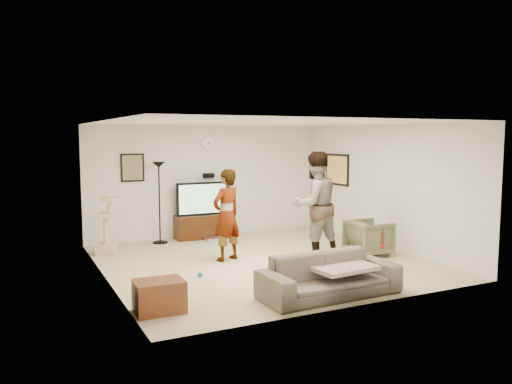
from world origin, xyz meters
name	(u,v)px	position (x,y,z in m)	size (l,w,h in m)	color
floor	(262,262)	(0.00, 0.00, -0.01)	(5.50, 5.50, 0.02)	tan
ceiling	(262,122)	(0.00, 0.00, 2.51)	(5.50, 5.50, 0.02)	white
wall_back	(208,181)	(0.00, 2.75, 1.25)	(5.50, 0.04, 2.50)	white
wall_front	(356,214)	(0.00, -2.75, 1.25)	(5.50, 0.04, 2.50)	white
wall_left	(104,202)	(-2.75, 0.00, 1.25)	(0.04, 5.50, 2.50)	white
wall_right	(383,186)	(2.75, 0.00, 1.25)	(0.04, 5.50, 2.50)	white
wall_clock	(208,143)	(0.00, 2.72, 2.10)	(0.26, 0.26, 0.04)	white
wall_speaker	(209,175)	(0.00, 2.69, 1.38)	(0.25, 0.10, 0.10)	black
picture_back	(132,168)	(-1.70, 2.73, 1.60)	(0.42, 0.03, 0.52)	olive
picture_right	(337,170)	(2.73, 1.60, 1.50)	(0.03, 0.78, 0.62)	#F6B65B
tv_stand	(203,226)	(-0.21, 2.50, 0.26)	(1.25, 0.45, 0.52)	black
console_box	(215,239)	(-0.10, 2.11, 0.04)	(0.40, 0.30, 0.07)	silver
tv	(203,199)	(-0.21, 2.50, 0.89)	(1.23, 0.08, 0.73)	black
tv_screen	(204,199)	(-0.21, 2.46, 0.89)	(1.13, 0.01, 0.64)	#8FF937
floor_lamp	(159,203)	(-1.23, 2.39, 0.86)	(0.32, 0.32, 1.72)	black
cat_tree	(106,226)	(-2.44, 1.83, 0.56)	(0.36, 0.36, 1.11)	#CAAF8A
person_left	(227,215)	(-0.54, 0.36, 0.84)	(0.61, 0.40, 1.68)	#BABABC
person_right	(315,205)	(1.02, -0.14, 0.99)	(0.96, 0.75, 1.99)	teal
sofa	(329,275)	(-0.05, -2.22, 0.30)	(2.03, 0.80, 0.59)	#5C5648
throw_blanket	(341,267)	(0.15, -2.22, 0.40)	(0.90, 0.70, 0.06)	#C3A097
beer_bottle	(382,240)	(0.89, -2.22, 0.72)	(0.06, 0.06, 0.25)	#452512
armchair	(369,238)	(2.06, -0.44, 0.34)	(0.72, 0.74, 0.67)	#5C5D41
side_table	(159,296)	(-2.40, -1.82, 0.21)	(0.63, 0.47, 0.42)	#5B2F18
toy_ball	(200,275)	(-1.36, -0.49, 0.04)	(0.08, 0.08, 0.08)	#135B8B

